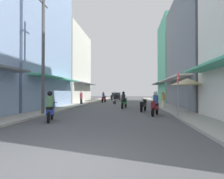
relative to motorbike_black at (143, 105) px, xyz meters
The scene contains 20 objects.
ground_plane 7.99m from the motorbike_black, 107.37° to the left, with size 101.34×101.34×0.00m, color #4C4C4F.
sidewalk_left 10.56m from the motorbike_black, 133.83° to the left, with size 1.80×54.06×0.12m, color #ADA89E.
sidewalk_right 8.04m from the motorbike_black, 71.51° to the left, with size 1.80×54.06×0.12m, color #9E9991.
building_left_mid 12.95m from the motorbike_black, 168.93° to the left, with size 7.05×10.57×13.24m.
building_left_far 17.93m from the motorbike_black, 130.48° to the left, with size 7.05×10.61×10.77m.
building_right_mid 9.16m from the motorbike_black, 32.59° to the left, with size 7.05×11.43×11.13m.
building_right_far 16.73m from the motorbike_black, 65.89° to the left, with size 7.05×8.06×12.21m.
motorbike_black is the anchor object (origin of this frame).
motorbike_green 3.11m from the motorbike_black, 122.07° to the left, with size 0.62×1.79×1.58m.
motorbike_red 13.61m from the motorbike_black, 111.65° to the left, with size 0.61×1.79×1.58m.
motorbike_orange 19.03m from the motorbike_black, 102.47° to the left, with size 0.56×1.80×0.96m.
motorbike_white 9.72m from the motorbike_black, 108.86° to the left, with size 0.65×1.78×1.58m.
motorbike_blue 7.65m from the motorbike_black, 131.93° to the right, with size 0.68×1.77×1.58m.
motorbike_maroon 2.70m from the motorbike_black, 77.31° to the right, with size 0.76×1.74×1.58m.
parked_car 23.00m from the motorbike_black, 99.88° to the left, with size 1.95×4.18×1.45m.
pedestrian_foreground 10.00m from the motorbike_black, 133.88° to the left, with size 0.34×0.34×1.68m.
pedestrian_midway 3.87m from the motorbike_black, 57.92° to the left, with size 0.44×0.44×1.68m.
vendor_umbrella 3.82m from the motorbike_black, 34.64° to the right, with size 2.27×2.27×2.44m.
utility_pole 8.23m from the motorbike_black, 153.57° to the right, with size 0.20×1.20×7.91m.
street_sign_no_entry 4.26m from the motorbike_black, 63.88° to the right, with size 0.07×0.60×2.65m.
Camera 1 is at (1.51, -3.98, 1.51)m, focal length 31.15 mm.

